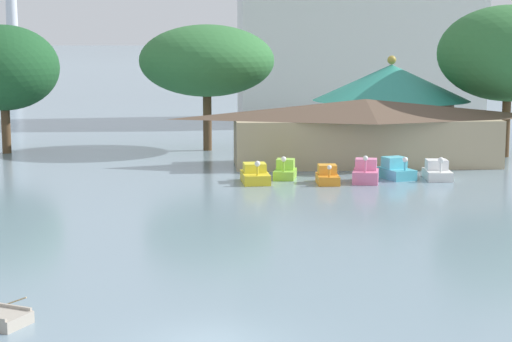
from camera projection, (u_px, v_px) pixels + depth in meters
The scene contains 12 objects.
pedal_boat_yellow at pixel (255, 175), 55.12m from camera, with size 1.79×3.04×1.56m.
pedal_boat_lime at pixel (285, 171), 56.73m from camera, with size 1.76×2.45×1.57m.
pedal_boat_orange at pixel (328, 176), 54.80m from camera, with size 1.44×2.45×1.31m.
pedal_boat_pink at pixel (366, 173), 55.16m from camera, with size 2.05×2.56×1.84m.
pedal_boat_cyan at pixel (396, 170), 56.66m from camera, with size 2.30×2.87×1.55m.
pedal_boat_white at pixel (437, 171), 56.48m from camera, with size 1.77×2.72×1.58m.
boathouse at pixel (365, 131), 62.46m from camera, with size 20.15×6.53×4.75m.
green_roof_pavilion at pixel (391, 104), 69.20m from camera, with size 12.45×12.45×7.69m.
shoreline_tree_tall_left at pixel (3, 68), 68.20m from camera, with size 8.69×8.69×10.09m.
shoreline_tree_mid at pixel (207, 61), 69.84m from camera, with size 10.85×10.85×10.13m.
shoreline_tree_right at pixel (509, 53), 65.84m from camera, with size 10.74×10.74×11.54m.
background_building_block at pixel (357, 8), 95.20m from camera, with size 26.14×13.01×24.42m.
Camera 1 is at (-0.29, -24.95, 9.10)m, focal length 61.16 mm.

